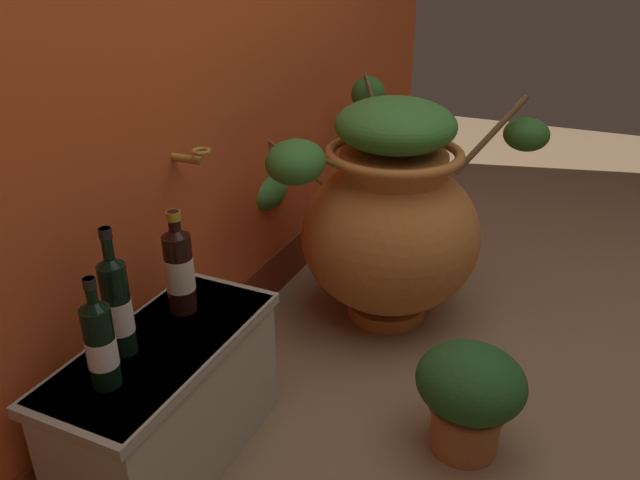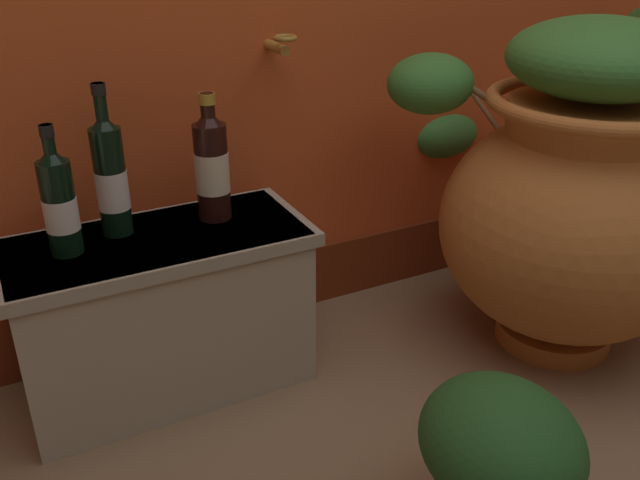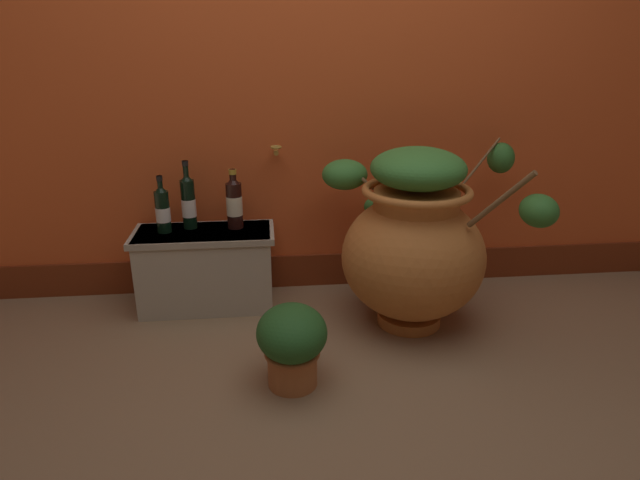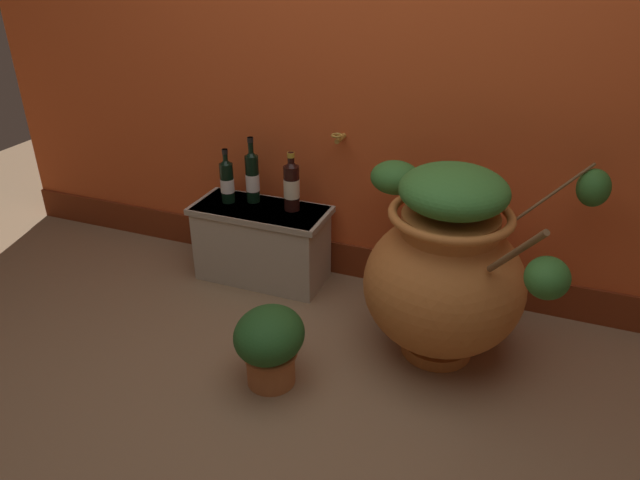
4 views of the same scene
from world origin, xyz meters
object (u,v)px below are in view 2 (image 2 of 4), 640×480
terracotta_urn (573,197)px  wine_bottle_left (59,201)px  potted_shrub (498,460)px  wine_bottle_right (110,175)px  wine_bottle_middle (212,163)px

terracotta_urn → wine_bottle_left: 1.20m
terracotta_urn → wine_bottle_left: size_ratio=3.69×
wine_bottle_left → potted_shrub: (0.58, -0.73, -0.33)m
terracotta_urn → wine_bottle_left: bearing=166.1°
terracotta_urn → wine_bottle_right: 1.10m
wine_bottle_middle → potted_shrub: bearing=-72.9°
terracotta_urn → wine_bottle_right: (-1.04, 0.34, 0.13)m
terracotta_urn → wine_bottle_middle: 0.89m
terracotta_urn → wine_bottle_right: terracotta_urn is taller
wine_bottle_left → wine_bottle_right: 0.13m
wine_bottle_left → wine_bottle_right: (0.12, 0.05, 0.02)m
wine_bottle_middle → wine_bottle_right: size_ratio=0.88×
wine_bottle_right → potted_shrub: bearing=-59.8°
wine_bottle_left → terracotta_urn: bearing=-13.9°
terracotta_urn → potted_shrub: 0.77m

